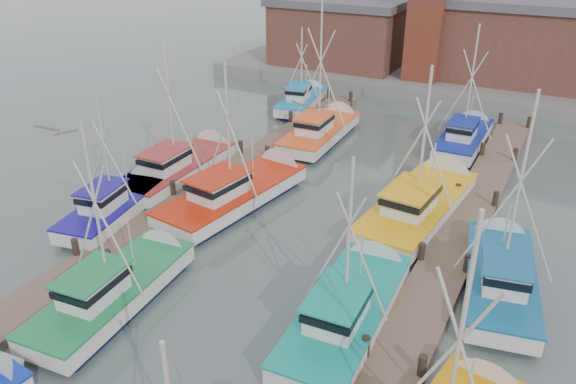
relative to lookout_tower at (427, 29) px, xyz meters
The scene contains 19 objects.
ground 33.52m from the lookout_tower, 86.53° to the right, with size 260.00×260.00×0.00m, color #475551.
dock_left 29.87m from the lookout_tower, 99.80° to the right, with size 2.30×46.00×1.50m.
dock_right 30.79m from the lookout_tower, 72.73° to the right, with size 2.30×46.00×1.50m.
quay 6.67m from the lookout_tower, 63.43° to the left, with size 44.00×16.00×1.20m, color slate.
shed_left 9.30m from the lookout_tower, 167.47° to the left, with size 12.72×8.48×6.20m.
shed_center 8.99m from the lookout_tower, 26.57° to the left, with size 14.84×9.54×6.90m.
lookout_tower is the anchor object (origin of this frame).
boat_4 36.60m from the lookout_tower, 93.38° to the right, with size 3.46×8.74×8.65m.
boat_5 34.00m from the lookout_tower, 78.64° to the right, with size 3.27×9.18×7.97m.
boat_6 31.87m from the lookout_tower, 103.64° to the right, with size 3.74×8.19×7.24m.
boat_8 26.93m from the lookout_tower, 95.65° to the right, with size 4.44×10.39×8.92m.
boat_9 24.47m from the lookout_tower, 74.01° to the right, with size 4.15×10.65×9.11m.
boat_10 26.58m from the lookout_tower, 106.89° to the right, with size 3.80×9.47×9.15m.
boat_11 30.55m from the lookout_tower, 67.86° to the right, with size 4.16×8.92×9.54m.
boat_12 16.31m from the lookout_tower, 100.08° to the right, with size 4.19×9.38×10.58m.
boat_13 14.41m from the lookout_tower, 61.55° to the right, with size 3.57×8.36×9.00m.
boat_14 12.78m from the lookout_tower, 128.09° to the right, with size 3.69×8.18×7.22m.
gull_near 38.86m from the lookout_tower, 91.57° to the right, with size 1.52×0.66×0.24m.
gull_far 31.96m from the lookout_tower, 82.68° to the right, with size 1.54×0.61×0.24m.
Camera 1 is at (10.72, -16.67, 14.22)m, focal length 35.00 mm.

